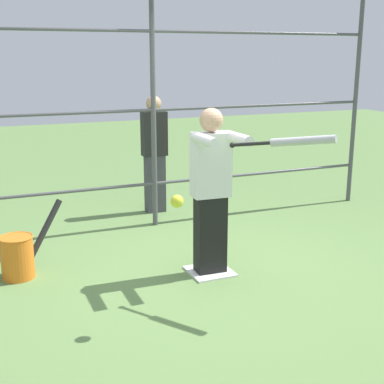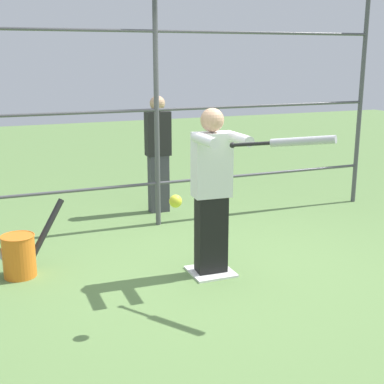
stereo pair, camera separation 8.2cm
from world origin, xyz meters
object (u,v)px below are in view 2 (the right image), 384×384
object	(u,v)px
batter	(212,187)
softball_in_flight	(176,201)
bat_bucket	(18,253)
bystander_behind_fence	(158,153)
baseball_bat_swinging	(293,142)

from	to	relation	value
batter	softball_in_flight	size ratio (longest dim) A/B	16.23
softball_in_flight	bat_bucket	world-z (taller)	softball_in_flight
softball_in_flight	bystander_behind_fence	distance (m)	3.06
bystander_behind_fence	softball_in_flight	bearing A→B (deg)	74.31
bystander_behind_fence	baseball_bat_swinging	bearing A→B (deg)	92.65
batter	softball_in_flight	distance (m)	1.02
bat_bucket	bystander_behind_fence	bearing A→B (deg)	-140.64
baseball_bat_swinging	bystander_behind_fence	world-z (taller)	bystander_behind_fence
batter	baseball_bat_swinging	distance (m)	1.01
baseball_bat_swinging	bystander_behind_fence	bearing A→B (deg)	-87.35
bat_bucket	bystander_behind_fence	distance (m)	2.50
baseball_bat_swinging	softball_in_flight	size ratio (longest dim) A/B	7.36
batter	bystander_behind_fence	size ratio (longest dim) A/B	1.03
bat_bucket	bystander_behind_fence	size ratio (longest dim) A/B	0.65
baseball_bat_swinging	bat_bucket	world-z (taller)	baseball_bat_swinging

